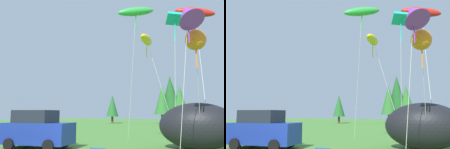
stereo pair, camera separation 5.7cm
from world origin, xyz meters
The scene contains 12 objects.
parked_car centered at (-3.44, 0.52, 1.03)m, with size 4.22×3.17×2.11m.
inflatable_cat centered at (4.48, 5.93, 1.16)m, with size 6.21×3.77×2.51m.
kite_purple_delta centered at (4.92, 2.08, 6.18)m, with size 1.80×1.71×6.90m.
kite_orange_flower centered at (4.87, 2.96, 5.22)m, with size 1.47×3.27×5.71m.
kite_yellow_hero centered at (0.19, 6.43, 6.91)m, with size 2.35×2.99×7.37m.
kite_green_fish centered at (-0.42, 6.08, 9.00)m, with size 3.10×2.96×9.56m.
kite_teal_diamond centered at (3.11, 4.69, 7.06)m, with size 1.32×1.55×7.50m.
kite_red_lizard centered at (3.15, 7.77, 8.56)m, with size 2.57×3.40×9.07m.
horizon_tree_east centered at (-7.25, 28.02, 3.77)m, with size 2.57×2.57×6.14m.
horizon_tree_west centered at (-13.06, 33.33, 4.26)m, with size 2.91×2.91×6.94m.
horizon_tree_mid centered at (-21.41, 29.15, 3.30)m, with size 2.25×2.25×5.38m.
horizon_tree_northeast centered at (-12.35, 35.30, 5.46)m, with size 3.73×3.73×8.90m.
Camera 1 is at (8.86, -7.90, 1.97)m, focal length 40.00 mm.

